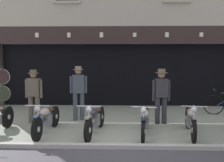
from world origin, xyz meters
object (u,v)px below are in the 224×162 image
(motorcycle_center_left, at_px, (95,119))
(advert_board_far, at_px, (208,67))
(salesman_left, at_px, (34,94))
(salesman_right, at_px, (161,93))
(motorcycle_center_right, at_px, (191,120))
(motorcycle_left, at_px, (46,119))
(motorcycle_center, at_px, (145,120))
(tyre_sign_pole, at_px, (3,86))
(advert_board_near, at_px, (182,69))
(shopkeeper_center, at_px, (79,90))

(motorcycle_center_left, relative_size, advert_board_far, 2.17)
(motorcycle_center_left, relative_size, salesman_left, 1.22)
(motorcycle_center_left, distance_m, salesman_right, 2.34)
(motorcycle_center_left, height_order, salesman_left, salesman_left)
(motorcycle_center_right, distance_m, salesman_left, 4.75)
(motorcycle_left, bearing_deg, motorcycle_center_right, -175.97)
(motorcycle_center, height_order, salesman_left, salesman_left)
(tyre_sign_pole, height_order, advert_board_near, advert_board_near)
(tyre_sign_pole, relative_size, advert_board_near, 1.72)
(motorcycle_left, height_order, motorcycle_center_left, same)
(shopkeeper_center, distance_m, advert_board_near, 4.80)
(advert_board_near, bearing_deg, motorcycle_left, -137.48)
(salesman_left, relative_size, tyre_sign_pole, 0.98)
(salesman_right, bearing_deg, tyre_sign_pole, -20.13)
(advert_board_far, bearing_deg, salesman_left, -154.25)
(salesman_left, distance_m, salesman_right, 3.98)
(motorcycle_center, distance_m, salesman_left, 3.61)
(motorcycle_center, distance_m, tyre_sign_pole, 5.70)
(motorcycle_left, height_order, advert_board_near, advert_board_near)
(motorcycle_center_right, relative_size, advert_board_near, 1.98)
(motorcycle_center_right, height_order, tyre_sign_pole, tyre_sign_pole)
(salesman_left, bearing_deg, shopkeeper_center, -156.74)
(tyre_sign_pole, distance_m, advert_board_far, 8.23)
(motorcycle_center, height_order, motorcycle_center_right, motorcycle_center_right)
(motorcycle_center_right, xyz_separation_m, salesman_left, (-4.59, 1.13, 0.51))
(motorcycle_center_left, distance_m, motorcycle_center_right, 2.56)
(advert_board_near, distance_m, advert_board_far, 1.11)
(salesman_left, height_order, salesman_right, salesman_right)
(shopkeeper_center, relative_size, tyre_sign_pole, 1.04)
(tyre_sign_pole, distance_m, advert_board_near, 7.14)
(motorcycle_center_right, relative_size, salesman_right, 1.15)
(salesman_left, height_order, advert_board_near, advert_board_near)
(motorcycle_center_right, relative_size, shopkeeper_center, 1.11)
(shopkeeper_center, bearing_deg, motorcycle_center_left, 105.50)
(motorcycle_center, relative_size, shopkeeper_center, 1.12)
(motorcycle_left, xyz_separation_m, motorcycle_center_right, (3.89, -0.01, 0.00))
(tyre_sign_pole, height_order, advert_board_far, advert_board_far)
(motorcycle_center, relative_size, advert_board_far, 2.10)
(motorcycle_left, height_order, salesman_right, salesman_right)
(motorcycle_left, bearing_deg, salesman_right, -156.25)
(motorcycle_center, height_order, tyre_sign_pole, tyre_sign_pole)
(advert_board_near, bearing_deg, tyre_sign_pole, -166.75)
(shopkeeper_center, xyz_separation_m, salesman_right, (2.63, -0.37, -0.03))
(motorcycle_left, relative_size, advert_board_far, 2.13)
(motorcycle_center, xyz_separation_m, salesman_left, (-3.36, 1.21, 0.52))
(shopkeeper_center, height_order, tyre_sign_pole, shopkeeper_center)
(salesman_right, bearing_deg, shopkeeper_center, -14.15)
(shopkeeper_center, bearing_deg, motorcycle_center, 132.88)
(motorcycle_left, distance_m, motorcycle_center_left, 1.33)
(shopkeeper_center, relative_size, advert_board_far, 1.88)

